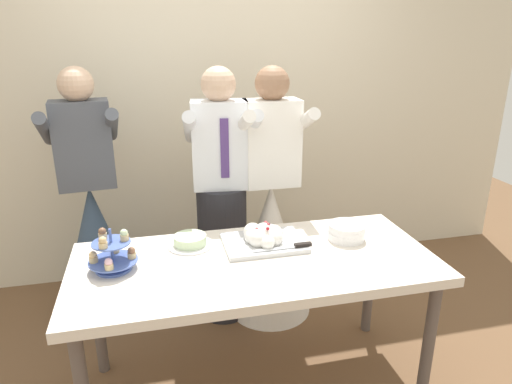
# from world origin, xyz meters

# --- Properties ---
(ground_plane) EXTENTS (8.00, 8.00, 0.00)m
(ground_plane) POSITION_xyz_m (0.00, 0.00, 0.00)
(ground_plane) COLOR brown
(rear_wall) EXTENTS (5.20, 0.10, 2.90)m
(rear_wall) POSITION_xyz_m (0.00, 1.49, 1.45)
(rear_wall) COLOR beige
(rear_wall) RESTS_ON ground_plane
(dessert_table) EXTENTS (1.80, 0.80, 0.78)m
(dessert_table) POSITION_xyz_m (0.00, 0.00, 0.70)
(dessert_table) COLOR silver
(dessert_table) RESTS_ON ground_plane
(cupcake_stand) EXTENTS (0.23, 0.23, 0.21)m
(cupcake_stand) POSITION_xyz_m (-0.68, 0.06, 0.85)
(cupcake_stand) COLOR #4C66B2
(cupcake_stand) RESTS_ON dessert_table
(main_cake_tray) EXTENTS (0.44, 0.31, 0.13)m
(main_cake_tray) POSITION_xyz_m (0.08, 0.15, 0.82)
(main_cake_tray) COLOR silver
(main_cake_tray) RESTS_ON dessert_table
(plate_stack) EXTENTS (0.20, 0.21, 0.09)m
(plate_stack) POSITION_xyz_m (0.54, 0.12, 0.82)
(plate_stack) COLOR white
(plate_stack) RESTS_ON dessert_table
(round_cake) EXTENTS (0.24, 0.24, 0.06)m
(round_cake) POSITION_xyz_m (-0.30, 0.23, 0.80)
(round_cake) COLOR white
(round_cake) RESTS_ON dessert_table
(person_groom) EXTENTS (0.51, 0.53, 1.66)m
(person_groom) POSITION_xyz_m (-0.05, 0.74, 0.75)
(person_groom) COLOR #232328
(person_groom) RESTS_ON ground_plane
(person_bride) EXTENTS (0.56, 0.56, 1.66)m
(person_bride) POSITION_xyz_m (0.27, 0.71, 0.58)
(person_bride) COLOR white
(person_bride) RESTS_ON ground_plane
(person_guest) EXTENTS (0.56, 0.56, 1.66)m
(person_guest) POSITION_xyz_m (-0.86, 0.93, 0.58)
(person_guest) COLOR #334760
(person_guest) RESTS_ON ground_plane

